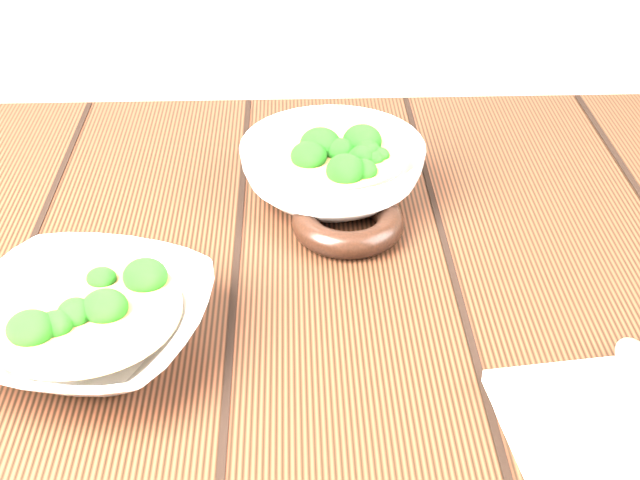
% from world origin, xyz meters
% --- Properties ---
extents(table, '(1.20, 0.80, 0.75)m').
position_xyz_m(table, '(0.00, 0.00, 0.63)').
color(table, '#371A0F').
rests_on(table, ground).
extents(soup_bowl_front, '(0.24, 0.24, 0.06)m').
position_xyz_m(soup_bowl_front, '(-0.14, -0.07, 0.78)').
color(soup_bowl_front, silver).
rests_on(soup_bowl_front, table).
extents(soup_bowl_back, '(0.23, 0.23, 0.07)m').
position_xyz_m(soup_bowl_back, '(0.08, 0.16, 0.78)').
color(soup_bowl_back, silver).
rests_on(soup_bowl_back, table).
extents(trivet, '(0.11, 0.11, 0.03)m').
position_xyz_m(trivet, '(0.09, 0.09, 0.76)').
color(trivet, black).
rests_on(trivet, table).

